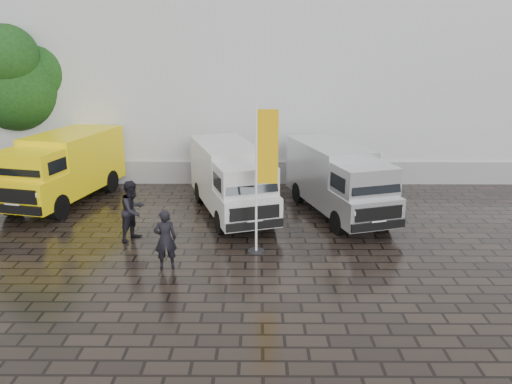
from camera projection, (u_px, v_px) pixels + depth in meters
ground at (262, 255)px, 14.87m from camera, size 120.00×120.00×0.00m
exhibition_hall at (296, 44)px, 28.46m from camera, size 44.00×16.00×12.00m
hall_plinth at (306, 173)px, 22.33m from camera, size 44.00×0.15×1.00m
van_yellow at (63, 170)px, 19.46m from camera, size 3.49×6.14×2.67m
van_white at (231, 181)px, 18.16m from camera, size 3.58×6.07×2.50m
van_silver at (338, 182)px, 18.13m from camera, size 3.53×6.06×2.49m
flagpole at (262, 173)px, 14.44m from camera, size 0.88×0.50×4.49m
tree at (15, 79)px, 21.77m from camera, size 3.96×4.05×7.11m
wheelie_bin at (367, 176)px, 21.85m from camera, size 0.75×0.75×1.01m
person_front at (165, 239)px, 13.83m from camera, size 0.70×0.55×1.71m
person_tent at (133, 210)px, 15.86m from camera, size 1.09×1.18×1.95m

